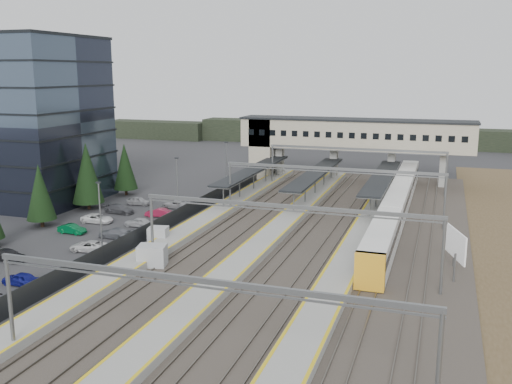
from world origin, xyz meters
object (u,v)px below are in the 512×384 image
(office_building, at_px, (12,119))
(relay_cabin_far, at_px, (158,235))
(billboard, at_px, (455,246))
(footbridge, at_px, (339,137))
(relay_cabin_near, at_px, (152,256))
(train, at_px, (397,204))

(office_building, bearing_deg, relay_cabin_far, -23.91)
(billboard, bearing_deg, footbridge, 113.70)
(relay_cabin_near, relative_size, train, 0.06)
(train, bearing_deg, office_building, -173.58)
(footbridge, bearing_deg, relay_cabin_far, -105.70)
(office_building, xyz_separation_m, billboard, (63.11, -14.21, -9.19))
(office_building, xyz_separation_m, relay_cabin_near, (34.60, -21.23, -11.05))
(relay_cabin_near, distance_m, footbridge, 52.47)
(office_building, xyz_separation_m, train, (56.00, 6.31, -10.27))
(office_building, distance_m, billboard, 65.34)
(office_building, relative_size, train, 0.43)
(office_building, height_order, relay_cabin_near, office_building)
(relay_cabin_far, xyz_separation_m, billboard, (31.75, -0.31, 2.03))
(relay_cabin_far, relative_size, billboard, 0.47)
(train, relative_size, billboard, 10.74)
(office_building, distance_m, relay_cabin_far, 36.09)
(train, distance_m, billboard, 21.74)
(footbridge, distance_m, train, 27.36)
(footbridge, relative_size, billboard, 7.73)
(relay_cabin_near, distance_m, billboard, 29.42)
(relay_cabin_far, bearing_deg, relay_cabin_near, -66.18)
(office_building, relative_size, billboard, 4.65)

